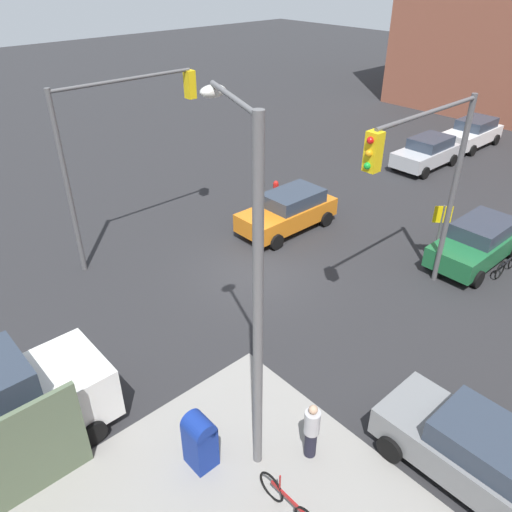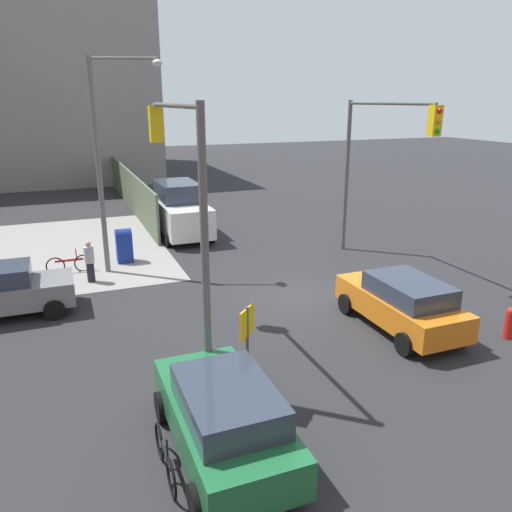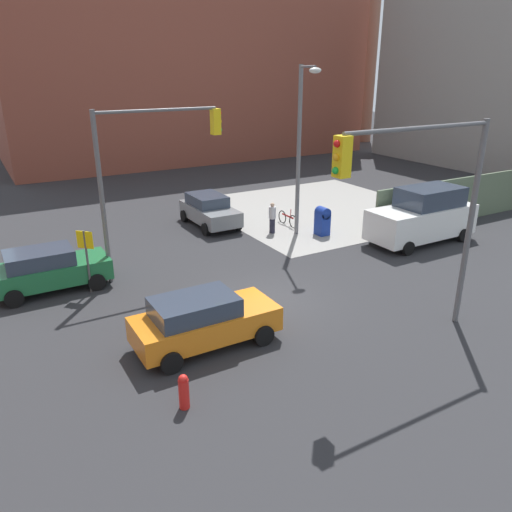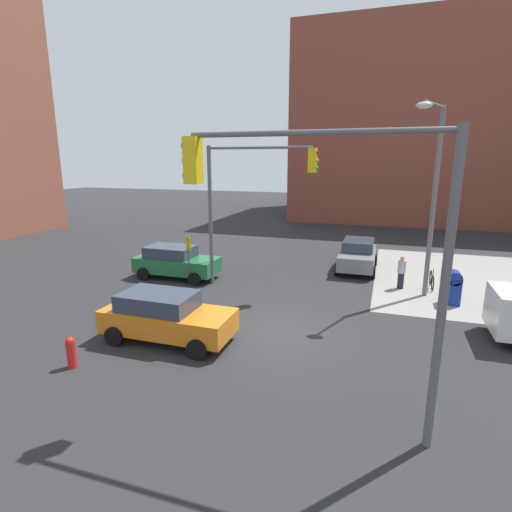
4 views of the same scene
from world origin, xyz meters
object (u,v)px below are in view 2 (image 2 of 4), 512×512
Objects in this scene: sedan_green at (224,416)px; traffic_signal_nw_corner at (181,183)px; bicycle_at_crosswalk at (165,458)px; traffic_signal_se_corner at (377,150)px; pedestrian_crossing at (90,261)px; street_lamp_corner at (107,151)px; van_white_delivery at (180,210)px; hatchback_gray at (1,291)px; sedan_orange at (402,302)px; bicycle_leaning_on_fence at (70,264)px; fire_hydrant at (509,323)px; mailbox_blue at (124,244)px.

traffic_signal_nw_corner is at bearing -4.62° from sedan_green.
bicycle_at_crosswalk is at bearing 96.74° from sedan_green.
bicycle_at_crosswalk is (-9.17, 10.50, -4.29)m from traffic_signal_se_corner.
traffic_signal_nw_corner reaches higher than pedestrian_crossing.
street_lamp_corner is (7.64, 0.96, 0.09)m from traffic_signal_nw_corner.
van_white_delivery reaches higher than pedestrian_crossing.
van_white_delivery is at bearing -44.22° from hatchback_gray.
pedestrian_crossing is at bearing 47.48° from sedan_orange.
hatchback_gray is 2.33× the size of bicycle_leaning_on_fence.
hatchback_gray reaches higher than bicycle_leaning_on_fence.
sedan_green is 1.28m from bicycle_at_crosswalk.
street_lamp_corner reaches higher than fire_hydrant.
fire_hydrant is (-7.36, 0.30, -4.15)m from traffic_signal_se_corner.
mailbox_blue is 0.33× the size of sedan_orange.
pedestrian_crossing is 0.90× the size of bicycle_at_crosswalk.
street_lamp_corner reaches higher than mailbox_blue.
pedestrian_crossing is 1.63m from bicycle_leaning_on_fence.
traffic_signal_se_corner reaches higher than van_white_delivery.
pedestrian_crossing is at bearing 16.45° from traffic_signal_nw_corner.
sedan_green is (-9.03, 9.33, -3.79)m from traffic_signal_se_corner.
sedan_orange is 11.16m from pedestrian_crossing.
sedan_green is 2.39× the size of bicycle_at_crosswalk.
sedan_orange is at bearing -164.86° from van_white_delivery.
sedan_orange is at bearing 37.26° from pedestrian_crossing.
traffic_signal_nw_corner reaches higher than bicycle_at_crosswalk.
traffic_signal_se_corner is at bearing -105.19° from street_lamp_corner.
fire_hydrant is at bearing -157.78° from van_white_delivery.
traffic_signal_se_corner is 10.23m from van_white_delivery.
bicycle_at_crosswalk is at bearing 131.12° from traffic_signal_se_corner.
pedestrian_crossing is at bearing 80.52° from traffic_signal_se_corner.
sedan_orange is at bearing -144.82° from mailbox_blue.
van_white_delivery reaches higher than bicycle_at_crosswalk.
traffic_signal_se_corner is 1.59× the size of hatchback_gray.
sedan_orange is 2.47× the size of bicycle_leaning_on_fence.
street_lamp_corner is 4.12m from mailbox_blue.
traffic_signal_nw_corner is at bearing 82.95° from sedan_orange.
street_lamp_corner is 8.51× the size of fire_hydrant.
pedestrian_crossing is 11.02m from bicycle_at_crosswalk.
sedan_orange is (-0.77, -6.23, -3.76)m from traffic_signal_nw_corner.
fire_hydrant is 14.12m from pedestrian_crossing.
sedan_orange is at bearing -139.50° from street_lamp_corner.
traffic_signal_se_corner is 8.46m from fire_hydrant.
traffic_signal_se_corner reaches higher than sedan_green.
pedestrian_crossing is (7.54, 8.23, -0.03)m from sedan_orange.
traffic_signal_nw_corner is 12.99m from van_white_delivery.
traffic_signal_nw_corner is 1.50× the size of sedan_orange.
fire_hydrant is at bearing -136.19° from street_lamp_corner.
traffic_signal_se_corner is 13.53m from sedan_green.
mailbox_blue is 0.82× the size of bicycle_leaning_on_fence.
sedan_green is at bearing -169.08° from bicycle_leaning_on_fence.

